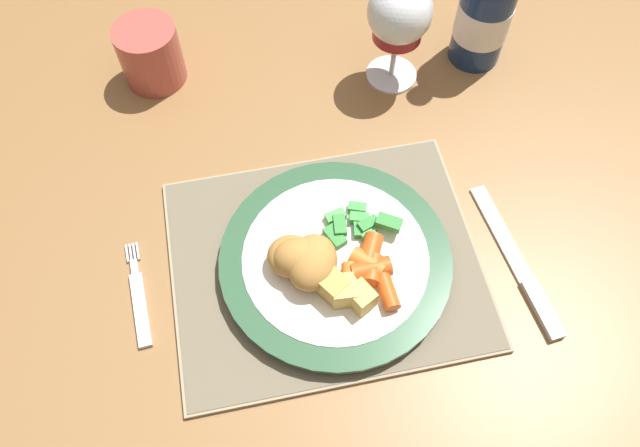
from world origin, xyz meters
The scene contains 13 objects.
ground_plane centered at (0.00, 0.00, 0.00)m, with size 6.00×6.00×0.00m, color #4C4238.
dining_table centered at (0.00, 0.00, 0.67)m, with size 1.46×1.08×0.74m.
placemat centered at (-0.05, -0.11, 0.74)m, with size 0.34×0.28×0.01m.
dinner_plate centered at (-0.04, -0.12, 0.76)m, with size 0.25×0.25×0.02m.
breaded_croquettes centered at (-0.08, -0.12, 0.79)m, with size 0.09×0.09×0.04m.
green_beans_pile centered at (-0.01, -0.08, 0.77)m, with size 0.09×0.05×0.02m.
glazed_carrots centered at (-0.01, -0.14, 0.78)m, with size 0.06×0.09×0.02m.
fork centered at (-0.26, -0.11, 0.74)m, with size 0.02×0.13×0.01m.
table_knife centered at (0.16, -0.16, 0.74)m, with size 0.04×0.20×0.01m.
wine_glass centered at (0.09, 0.15, 0.84)m, with size 0.08×0.08×0.15m.
bottle centered at (0.21, 0.16, 0.83)m, with size 0.07×0.07×0.24m.
roast_potatoes centered at (-0.05, -0.16, 0.78)m, with size 0.06×0.07×0.03m.
drinking_cup centered at (-0.22, 0.21, 0.78)m, with size 0.08×0.08×0.08m.
Camera 1 is at (-0.12, -0.41, 1.37)m, focal length 35.00 mm.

